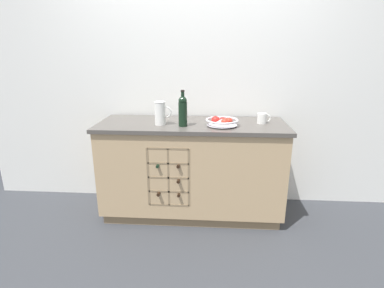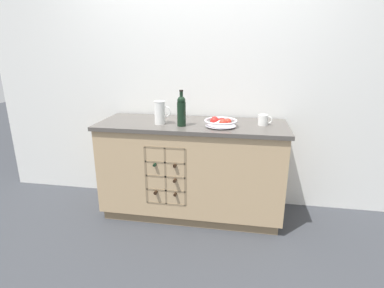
{
  "view_description": "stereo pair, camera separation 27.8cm",
  "coord_description": "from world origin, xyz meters",
  "px_view_note": "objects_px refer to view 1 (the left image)",
  "views": [
    {
      "loc": [
        0.18,
        -2.65,
        1.54
      ],
      "look_at": [
        0.0,
        0.0,
        0.71
      ],
      "focal_mm": 28.0,
      "sensor_mm": 36.0,
      "label": 1
    },
    {
      "loc": [
        0.46,
        -2.62,
        1.54
      ],
      "look_at": [
        0.0,
        0.0,
        0.71
      ],
      "focal_mm": 28.0,
      "sensor_mm": 36.0,
      "label": 2
    }
  ],
  "objects_px": {
    "ceramic_mug": "(262,118)",
    "standing_wine_bottle": "(183,110)",
    "white_pitcher": "(160,113)",
    "fruit_bowl": "(222,121)"
  },
  "relations": [
    {
      "from": "fruit_bowl",
      "to": "standing_wine_bottle",
      "type": "height_order",
      "value": "standing_wine_bottle"
    },
    {
      "from": "white_pitcher",
      "to": "ceramic_mug",
      "type": "height_order",
      "value": "white_pitcher"
    },
    {
      "from": "ceramic_mug",
      "to": "standing_wine_bottle",
      "type": "height_order",
      "value": "standing_wine_bottle"
    },
    {
      "from": "ceramic_mug",
      "to": "standing_wine_bottle",
      "type": "distance_m",
      "value": 0.73
    },
    {
      "from": "white_pitcher",
      "to": "standing_wine_bottle",
      "type": "bearing_deg",
      "value": -10.83
    },
    {
      "from": "ceramic_mug",
      "to": "standing_wine_bottle",
      "type": "xyz_separation_m",
      "value": [
        -0.7,
        -0.15,
        0.09
      ]
    },
    {
      "from": "white_pitcher",
      "to": "ceramic_mug",
      "type": "xyz_separation_m",
      "value": [
        0.91,
        0.11,
        -0.06
      ]
    },
    {
      "from": "white_pitcher",
      "to": "ceramic_mug",
      "type": "relative_size",
      "value": 1.69
    },
    {
      "from": "white_pitcher",
      "to": "standing_wine_bottle",
      "type": "relative_size",
      "value": 0.66
    },
    {
      "from": "fruit_bowl",
      "to": "ceramic_mug",
      "type": "xyz_separation_m",
      "value": [
        0.37,
        0.12,
        0.01
      ]
    }
  ]
}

